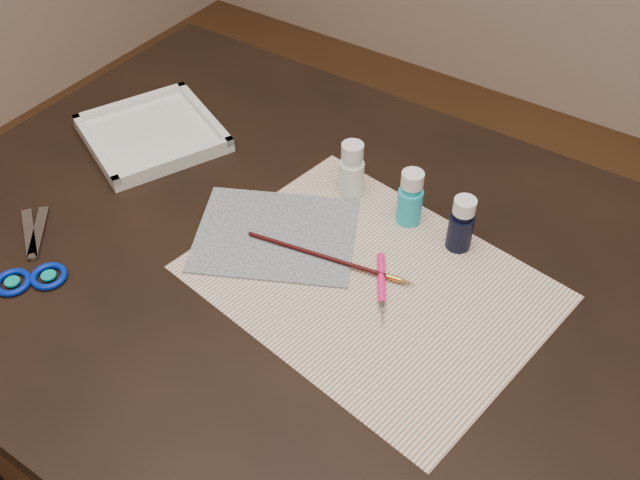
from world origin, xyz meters
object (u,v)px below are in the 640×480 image
Objects in this scene: paint_bottle_cyan at (410,198)px; canvas at (276,235)px; paint_bottle_navy at (461,224)px; scissors at (27,249)px; palette_tray at (152,133)px; paint_bottle_white at (352,170)px; paper at (370,282)px.

canvas is at bearing -136.24° from paint_bottle_cyan.
canvas is 0.28m from paint_bottle_navy.
paint_bottle_navy is at bearing -5.43° from paint_bottle_cyan.
scissors is (-0.52, -0.37, -0.04)m from paint_bottle_navy.
canvas is at bearing -105.52° from scissors.
paint_bottle_navy reaches higher than palette_tray.
palette_tray reaches higher than canvas.
canvas is 0.16m from paint_bottle_white.
paint_bottle_white is 0.50m from scissors.
palette_tray is at bearing 166.50° from canvas.
paper is 0.20m from paint_bottle_white.
paper is at bearing -0.39° from canvas.
paper is 0.50m from palette_tray.
paint_bottle_navy is at bearing 5.62° from palette_tray.
canvas is at bearing -13.50° from palette_tray.
paint_bottle_cyan is at bearing -103.91° from scissors.
scissors is (-0.28, -0.23, 0.00)m from canvas.
paper is 2.33× the size of scissors.
paper is at bearing -117.43° from paint_bottle_navy.
paper is 0.17m from canvas.
paint_bottle_cyan is 1.03× the size of paint_bottle_navy.
paint_bottle_cyan is (0.15, 0.14, 0.04)m from canvas.
palette_tray is at bearing -169.20° from paint_bottle_white.
paint_bottle_white is 1.06× the size of paint_bottle_navy.
paper is 0.15m from paint_bottle_cyan.
paint_bottle_white is at bearing 176.76° from paint_bottle_cyan.
canvas is 1.17× the size of scissors.
paint_bottle_cyan reaches higher than paper.
paint_bottle_cyan is (-0.02, 0.14, 0.05)m from paper.
palette_tray is at bearing 170.85° from paper.
paint_bottle_navy is 0.45× the size of scissors.
canvas is 0.34m from palette_tray.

